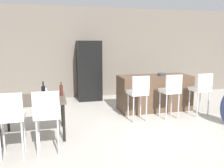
{
  "coord_description": "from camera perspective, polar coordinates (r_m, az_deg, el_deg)",
  "views": [
    {
      "loc": [
        -1.83,
        -4.5,
        1.78
      ],
      "look_at": [
        -0.56,
        0.57,
        0.85
      ],
      "focal_mm": 37.33,
      "sensor_mm": 36.0,
      "label": 1
    }
  ],
  "objects": [
    {
      "name": "dining_chair_far",
      "position": [
        3.84,
        -15.69,
        -6.66
      ],
      "size": [
        0.4,
        0.4,
        1.05
      ],
      "color": "white",
      "rests_on": "ground_plane"
    },
    {
      "name": "bar_chair_right",
      "position": [
        6.07,
        21.04,
        -0.85
      ],
      "size": [
        0.42,
        0.42,
        1.05
      ],
      "color": "white",
      "rests_on": "ground_plane"
    },
    {
      "name": "refrigerator",
      "position": [
        7.33,
        -5.64,
        3.31
      ],
      "size": [
        0.72,
        0.68,
        1.84
      ],
      "primitive_type": "cube",
      "color": "black",
      "rests_on": "ground_plane"
    },
    {
      "name": "kitchen_island",
      "position": [
        6.34,
        10.31,
        -2.09
      ],
      "size": [
        1.9,
        0.77,
        0.92
      ],
      "primitive_type": "cube",
      "color": "#4C3828",
      "rests_on": "ground_plane"
    },
    {
      "name": "fruit_bowl",
      "position": [
        6.27,
        12.06,
        2.31
      ],
      "size": [
        0.21,
        0.21,
        0.07
      ],
      "primitive_type": "cylinder",
      "color": "#333338",
      "rests_on": "kitchen_island"
    },
    {
      "name": "back_wall",
      "position": [
        7.87,
        -0.56,
        7.69
      ],
      "size": [
        10.0,
        0.12,
        2.9
      ],
      "primitive_type": "cube",
      "color": "#665B51",
      "rests_on": "ground_plane"
    },
    {
      "name": "potted_plant",
      "position": [
        8.39,
        15.27,
        -0.26
      ],
      "size": [
        0.36,
        0.36,
        0.56
      ],
      "color": "#996B4C",
      "rests_on": "ground_plane"
    },
    {
      "name": "wine_bottle_left",
      "position": [
        4.73,
        -12.3,
        -1.47
      ],
      "size": [
        0.07,
        0.07,
        0.28
      ],
      "color": "#471E19",
      "rests_on": "dining_table"
    },
    {
      "name": "wine_glass_middle",
      "position": [
        4.84,
        -15.94,
        -1.21
      ],
      "size": [
        0.07,
        0.07,
        0.17
      ],
      "color": "silver",
      "rests_on": "dining_table"
    },
    {
      "name": "dining_chair_near",
      "position": [
        3.9,
        -23.66,
        -6.9
      ],
      "size": [
        0.41,
        0.41,
        1.05
      ],
      "color": "white",
      "rests_on": "ground_plane"
    },
    {
      "name": "dining_table",
      "position": [
        4.65,
        -18.74,
        -4.28
      ],
      "size": [
        1.2,
        0.91,
        0.74
      ],
      "color": "#4C4238",
      "rests_on": "ground_plane"
    },
    {
      "name": "wine_bottle_right",
      "position": [
        4.7,
        -16.43,
        -1.7
      ],
      "size": [
        0.08,
        0.08,
        0.3
      ],
      "color": "black",
      "rests_on": "dining_table"
    },
    {
      "name": "bar_chair_middle",
      "position": [
        5.65,
        14.25,
        -1.26
      ],
      "size": [
        0.42,
        0.42,
        1.05
      ],
      "color": "white",
      "rests_on": "ground_plane"
    },
    {
      "name": "bar_chair_left",
      "position": [
        5.31,
        6.52,
        -1.71
      ],
      "size": [
        0.43,
        0.43,
        1.05
      ],
      "color": "white",
      "rests_on": "ground_plane"
    },
    {
      "name": "ground_plane",
      "position": [
        5.17,
        7.73,
        -10.12
      ],
      "size": [
        10.0,
        10.0,
        0.0
      ],
      "primitive_type": "plane",
      "color": "#ADA89E"
    }
  ]
}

